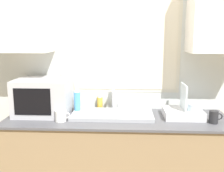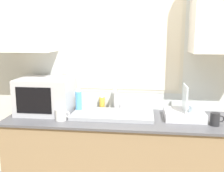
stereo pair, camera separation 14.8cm
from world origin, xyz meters
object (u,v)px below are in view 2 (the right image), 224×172
Objects in this scene: faucet at (115,97)px; mug_near_sink at (61,115)px; microwave at (46,96)px; dish_rack at (186,113)px; spray_bottle at (79,99)px; soap_bottle at (102,102)px.

mug_near_sink is (-0.42, -0.33, -0.09)m from faucet.
faucet is 0.54m from mug_near_sink.
mug_near_sink is at bearing -43.81° from microwave.
dish_rack reaches higher than faucet.
microwave is at bearing 136.19° from mug_near_sink.
spray_bottle reaches higher than soap_bottle.
spray_bottle reaches higher than mug_near_sink.
soap_bottle is (-0.14, 0.05, -0.07)m from faucet.
spray_bottle is 1.86× the size of soap_bottle.
dish_rack is 1.05m from mug_near_sink.
dish_rack is 0.94m from spray_bottle.
dish_rack reaches higher than spray_bottle.
dish_rack is (1.23, -0.04, -0.11)m from microwave.
soap_bottle is at bearing 39.68° from spray_bottle.
mug_near_sink is (-0.29, -0.38, -0.01)m from soap_bottle.
spray_bottle reaches higher than faucet.
spray_bottle is at bearing -140.32° from soap_bottle.
soap_bottle is (-0.75, 0.23, 0.01)m from dish_rack.
faucet is 0.64m from dish_rack.
microwave reaches higher than mug_near_sink.
microwave is 1.77× the size of spray_bottle.
microwave is 3.29× the size of soap_bottle.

